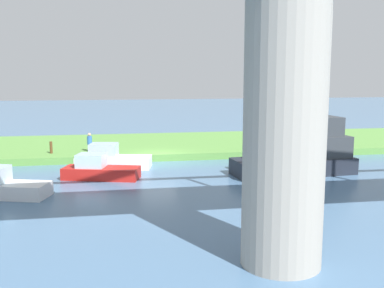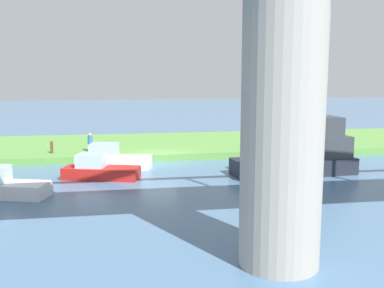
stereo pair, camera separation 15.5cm
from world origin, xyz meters
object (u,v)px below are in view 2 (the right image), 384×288
Objects in this scene: person_on_bank at (90,142)px; pontoon_yellow at (298,151)px; motorboat_red at (99,170)px; bridge_pylon at (283,116)px; houseboat_blue at (112,159)px; motorboat_white at (0,186)px; mooring_post at (52,147)px.

pontoon_yellow is (-13.09, 7.73, 0.25)m from person_on_bank.
motorboat_red is (12.23, -0.78, -0.91)m from pontoon_yellow.
bridge_pylon is 1.90× the size of houseboat_blue.
motorboat_white is at bearing -42.83° from bridge_pylon.
person_on_bank is 10.99m from motorboat_white.
houseboat_blue is (-1.59, 3.86, -0.61)m from person_on_bank.
motorboat_white reaches higher than mooring_post.
mooring_post is 7.51m from motorboat_red.
motorboat_red reaches higher than mooring_post.
houseboat_blue reaches higher than mooring_post.
pontoon_yellow is 1.58× the size of motorboat_white.
mooring_post is 0.11× the size of pontoon_yellow.
person_on_bank is at bearing -30.56° from pontoon_yellow.
person_on_bank is at bearing -82.94° from motorboat_red.
mooring_post is at bearing -63.95° from bridge_pylon.
motorboat_white is (17.11, 2.48, -0.89)m from pontoon_yellow.
person_on_bank is at bearing -70.83° from bridge_pylon.
person_on_bank is at bearing -67.61° from houseboat_blue.
pontoon_yellow reaches higher than mooring_post.
bridge_pylon reaches higher than motorboat_red.
motorboat_red is (-4.88, -3.26, -0.02)m from motorboat_white.
pontoon_yellow is 1.65× the size of motorboat_red.
bridge_pylon is at bearing 116.05° from mooring_post.
mooring_post is (9.87, -20.20, -3.98)m from bridge_pylon.
houseboat_blue is at bearing -71.60° from bridge_pylon.
motorboat_red is 3.18m from houseboat_blue.
mooring_post is 9.94m from motorboat_white.
pontoon_yellow reaches higher than motorboat_red.
person_on_bank is 0.29× the size of motorboat_red.
motorboat_red is (-0.86, 6.95, -0.67)m from person_on_bank.
mooring_post is (2.73, 0.36, -0.27)m from person_on_bank.
mooring_post is at bearing -97.47° from motorboat_white.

